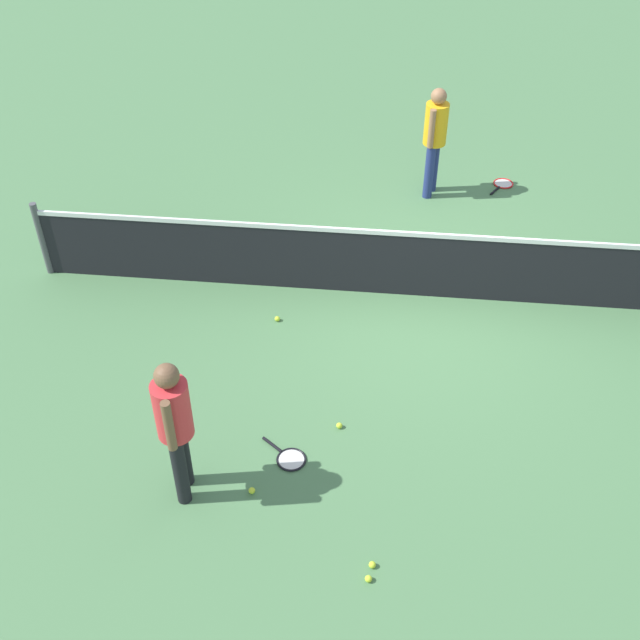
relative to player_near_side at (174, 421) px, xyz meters
The scene contains 11 objects.
ground_plane 4.23m from the player_near_side, 55.43° to the left, with size 40.00×40.00×0.00m, color #4C7A4C.
court_net 4.14m from the player_near_side, 55.43° to the left, with size 10.09×0.09×1.07m.
player_near_side is the anchor object (origin of this frame).
player_far_side 6.43m from the player_near_side, 67.87° to the left, with size 0.43×0.52×1.70m.
tennis_racket_near_player 1.48m from the player_near_side, 27.22° to the left, with size 0.57×0.49×0.03m.
tennis_racket_far_player 7.33m from the player_near_side, 60.54° to the left, with size 0.45×0.59×0.03m.
tennis_ball_near_player 2.90m from the player_near_side, 78.88° to the left, with size 0.07×0.07×0.07m, color #C6E033.
tennis_ball_by_net 2.23m from the player_near_side, 19.74° to the right, with size 0.07×0.07×0.07m, color #C6E033.
tennis_ball_midcourt 2.00m from the player_near_side, 34.17° to the left, with size 0.07×0.07×0.07m, color #C6E033.
tennis_ball_stray_left 1.18m from the player_near_side, ahead, with size 0.07×0.07×0.07m, color #C6E033.
tennis_ball_stray_right 2.26m from the player_near_side, 23.84° to the right, with size 0.07×0.07×0.07m, color #C6E033.
Camera 1 is at (-0.50, -8.14, 6.38)m, focal length 44.31 mm.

